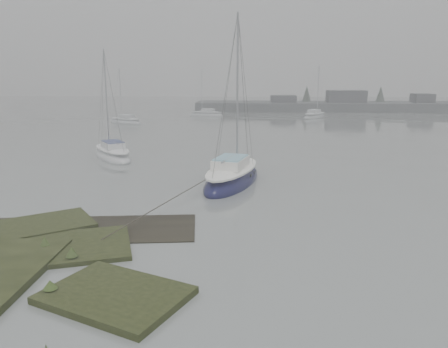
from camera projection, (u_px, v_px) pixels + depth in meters
ground at (204, 137)px, 40.96m from camera, size 160.00×160.00×0.00m
far_shoreline at (387, 106)px, 70.63m from camera, size 60.00×8.00×4.15m
sailboat_main at (232, 178)px, 23.20m from camera, size 3.90×7.05×9.46m
sailboat_white at (113, 155)px, 30.19m from camera, size 4.61×5.72×7.93m
sailboat_far_a at (126, 122)px, 52.24m from camera, size 5.03×3.95×6.93m
sailboat_far_b at (315, 116)px, 58.79m from camera, size 4.47×5.41×7.55m
sailboat_far_c at (207, 115)px, 61.56m from camera, size 5.20×2.79×6.99m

